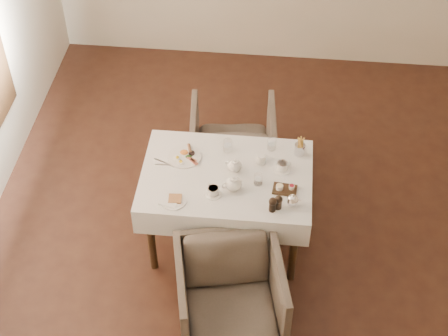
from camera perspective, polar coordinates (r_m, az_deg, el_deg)
table at (r=5.21m, az=0.20°, el=-1.43°), size 1.28×0.88×0.75m
armchair_near at (r=4.93m, az=0.51°, el=-10.56°), size 0.88×0.90×0.69m
armchair_far at (r=5.99m, az=0.74°, el=2.12°), size 0.79×0.81×0.68m
breakfast_plate at (r=5.26m, az=-3.27°, el=1.00°), size 0.26×0.26×0.03m
side_plate at (r=4.94m, az=-4.31°, el=-2.73°), size 0.20×0.19×0.02m
teapot_centre at (r=5.11m, az=0.90°, el=0.24°), size 0.18×0.16×0.12m
teapot_front at (r=4.97m, az=0.79°, el=-1.26°), size 0.20×0.18×0.13m
creamer at (r=5.19m, az=3.14°, el=0.79°), size 0.08×0.08×0.08m
teacup_near at (r=4.96m, az=-0.91°, el=-1.94°), size 0.13×0.13×0.06m
teacup_far at (r=5.16m, az=4.85°, el=0.14°), size 0.14×0.14×0.07m
glass_left at (r=5.28m, az=0.31°, el=1.89°), size 0.09×0.09×0.10m
glass_mid at (r=5.03m, az=2.87°, el=-0.94°), size 0.08×0.08×0.09m
glass_right at (r=5.30m, az=3.99°, el=1.99°), size 0.07×0.07×0.09m
condiment_board at (r=5.02m, az=5.05°, el=-1.74°), size 0.19×0.13×0.04m
pepper_mill_left at (r=4.85m, az=4.06°, el=-3.03°), size 0.08×0.08×0.12m
pepper_mill_right at (r=4.87m, az=4.55°, el=-2.85°), size 0.06×0.06×0.12m
silver_pot at (r=4.89m, az=5.72°, el=-2.64°), size 0.13×0.12×0.12m
fries_cup at (r=5.26m, az=6.33°, el=1.77°), size 0.08×0.08×0.17m
cutlery_fork at (r=5.23m, az=-4.99°, el=0.45°), size 0.17×0.09×0.00m
cutlery_knife at (r=5.21m, az=-4.81°, el=0.27°), size 0.17×0.02×0.00m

